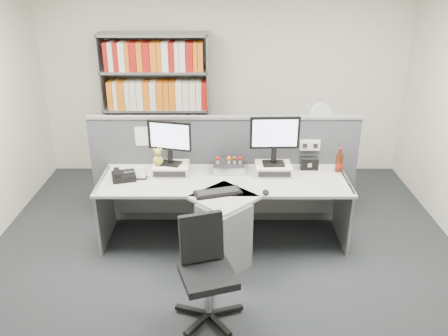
{
  "coord_description": "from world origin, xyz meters",
  "views": [
    {
      "loc": [
        0.01,
        -3.59,
        2.76
      ],
      "look_at": [
        0.0,
        0.65,
        0.92
      ],
      "focal_mm": 37.21,
      "sensor_mm": 36.0,
      "label": 1
    }
  ],
  "objects_px": {
    "office_chair": "(206,267)",
    "monitor_right": "(275,137)",
    "desk_phone": "(123,176)",
    "monitor_left": "(169,139)",
    "desk_fan": "(320,118)",
    "cola_bottle": "(339,163)",
    "desktop_pc": "(229,167)",
    "desk_calendar": "(141,174)",
    "desk": "(224,212)",
    "speaker": "(309,163)",
    "mouse": "(266,192)",
    "filing_cabinet": "(316,167)",
    "keyboard": "(218,192)",
    "shelving_unit": "(157,111)"
  },
  "relations": [
    {
      "from": "cola_bottle",
      "to": "filing_cabinet",
      "type": "height_order",
      "value": "cola_bottle"
    },
    {
      "from": "monitor_left",
      "to": "desk_phone",
      "type": "height_order",
      "value": "monitor_left"
    },
    {
      "from": "office_chair",
      "to": "keyboard",
      "type": "bearing_deg",
      "value": 84.11
    },
    {
      "from": "keyboard",
      "to": "desk_phone",
      "type": "xyz_separation_m",
      "value": [
        -0.99,
        0.34,
        0.02
      ]
    },
    {
      "from": "speaker",
      "to": "desk_fan",
      "type": "bearing_deg",
      "value": 73.35
    },
    {
      "from": "desk_phone",
      "to": "desk_calendar",
      "type": "distance_m",
      "value": 0.19
    },
    {
      "from": "desktop_pc",
      "to": "shelving_unit",
      "type": "relative_size",
      "value": 0.17
    },
    {
      "from": "desk_phone",
      "to": "monitor_left",
      "type": "bearing_deg",
      "value": 18.65
    },
    {
      "from": "desktop_pc",
      "to": "desk_phone",
      "type": "distance_m",
      "value": 1.13
    },
    {
      "from": "office_chair",
      "to": "monitor_right",
      "type": "bearing_deg",
      "value": 63.64
    },
    {
      "from": "shelving_unit",
      "to": "monitor_left",
      "type": "bearing_deg",
      "value": -77.37
    },
    {
      "from": "monitor_right",
      "to": "desk_phone",
      "type": "bearing_deg",
      "value": -174.13
    },
    {
      "from": "monitor_right",
      "to": "shelving_unit",
      "type": "xyz_separation_m",
      "value": [
        -1.43,
        1.46,
        -0.16
      ]
    },
    {
      "from": "desk_phone",
      "to": "keyboard",
      "type": "bearing_deg",
      "value": -18.9
    },
    {
      "from": "desk_phone",
      "to": "desk_fan",
      "type": "bearing_deg",
      "value": 27.61
    },
    {
      "from": "desk",
      "to": "monitor_right",
      "type": "xyz_separation_m",
      "value": [
        0.53,
        0.38,
        0.68
      ]
    },
    {
      "from": "filing_cabinet",
      "to": "shelving_unit",
      "type": "bearing_deg",
      "value": 167.93
    },
    {
      "from": "desk_phone",
      "to": "shelving_unit",
      "type": "xyz_separation_m",
      "value": [
        0.15,
        1.63,
        0.22
      ]
    },
    {
      "from": "speaker",
      "to": "shelving_unit",
      "type": "xyz_separation_m",
      "value": [
        -1.83,
        1.35,
        0.19
      ]
    },
    {
      "from": "desk_phone",
      "to": "desk_calendar",
      "type": "xyz_separation_m",
      "value": [
        0.19,
        0.01,
        0.02
      ]
    },
    {
      "from": "desk",
      "to": "mouse",
      "type": "xyz_separation_m",
      "value": [
        0.41,
        -0.12,
        0.28
      ]
    },
    {
      "from": "monitor_right",
      "to": "office_chair",
      "type": "relative_size",
      "value": 0.59
    },
    {
      "from": "monitor_left",
      "to": "monitor_right",
      "type": "xyz_separation_m",
      "value": [
        1.1,
        0.0,
        0.03
      ]
    },
    {
      "from": "shelving_unit",
      "to": "cola_bottle",
      "type": "bearing_deg",
      "value": -33.56
    },
    {
      "from": "monitor_left",
      "to": "cola_bottle",
      "type": "distance_m",
      "value": 1.84
    },
    {
      "from": "desk",
      "to": "monitor_left",
      "type": "height_order",
      "value": "monitor_left"
    },
    {
      "from": "desktop_pc",
      "to": "office_chair",
      "type": "distance_m",
      "value": 1.48
    },
    {
      "from": "filing_cabinet",
      "to": "speaker",
      "type": "bearing_deg",
      "value": -106.65
    },
    {
      "from": "mouse",
      "to": "cola_bottle",
      "type": "height_order",
      "value": "cola_bottle"
    },
    {
      "from": "monitor_right",
      "to": "mouse",
      "type": "relative_size",
      "value": 5.25
    },
    {
      "from": "desk_phone",
      "to": "desk_fan",
      "type": "relative_size",
      "value": 0.57
    },
    {
      "from": "desk_calendar",
      "to": "shelving_unit",
      "type": "height_order",
      "value": "shelving_unit"
    },
    {
      "from": "desk_phone",
      "to": "filing_cabinet",
      "type": "height_order",
      "value": "desk_phone"
    },
    {
      "from": "monitor_left",
      "to": "desk_fan",
      "type": "height_order",
      "value": "monitor_left"
    },
    {
      "from": "desk_phone",
      "to": "monitor_right",
      "type": "bearing_deg",
      "value": 5.87
    },
    {
      "from": "desk",
      "to": "monitor_left",
      "type": "relative_size",
      "value": 5.42
    },
    {
      "from": "desk",
      "to": "mouse",
      "type": "height_order",
      "value": "mouse"
    },
    {
      "from": "mouse",
      "to": "desk_phone",
      "type": "height_order",
      "value": "desk_phone"
    },
    {
      "from": "monitor_right",
      "to": "speaker",
      "type": "relative_size",
      "value": 2.73
    },
    {
      "from": "cola_bottle",
      "to": "filing_cabinet",
      "type": "distance_m",
      "value": 1.08
    },
    {
      "from": "monitor_right",
      "to": "desktop_pc",
      "type": "height_order",
      "value": "monitor_right"
    },
    {
      "from": "desk_calendar",
      "to": "desk",
      "type": "bearing_deg",
      "value": -14.99
    },
    {
      "from": "mouse",
      "to": "filing_cabinet",
      "type": "relative_size",
      "value": 0.14
    },
    {
      "from": "cola_bottle",
      "to": "desktop_pc",
      "type": "bearing_deg",
      "value": 178.97
    },
    {
      "from": "desk_fan",
      "to": "monitor_left",
      "type": "bearing_deg",
      "value": -150.17
    },
    {
      "from": "desk",
      "to": "desk_calendar",
      "type": "relative_size",
      "value": 20.1
    },
    {
      "from": "mouse",
      "to": "keyboard",
      "type": "bearing_deg",
      "value": 179.62
    },
    {
      "from": "desk",
      "to": "desk_phone",
      "type": "distance_m",
      "value": 1.12
    },
    {
      "from": "mouse",
      "to": "office_chair",
      "type": "xyz_separation_m",
      "value": [
        -0.56,
        -0.86,
        -0.26
      ]
    },
    {
      "from": "desk_phone",
      "to": "desk",
      "type": "bearing_deg",
      "value": -11.84
    }
  ]
}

